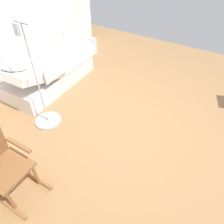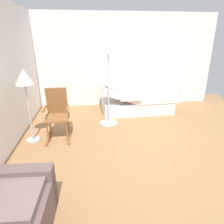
% 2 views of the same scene
% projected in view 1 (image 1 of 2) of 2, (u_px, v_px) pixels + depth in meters
% --- Properties ---
extents(ground_plane, '(7.22, 7.22, 0.00)m').
position_uv_depth(ground_plane, '(135.00, 127.00, 3.57)').
color(ground_plane, '#9E7247').
extents(hospital_bed, '(1.08, 2.16, 0.92)m').
position_uv_depth(hospital_bed, '(50.00, 72.00, 4.35)').
color(hospital_bed, silver).
rests_on(hospital_bed, ground).
extents(rocking_chair, '(0.77, 0.52, 1.05)m').
position_uv_depth(rocking_chair, '(1.00, 164.00, 2.43)').
color(rocking_chair, brown).
rests_on(rocking_chair, ground).
extents(iv_pole, '(0.44, 0.44, 1.69)m').
position_uv_depth(iv_pole, '(45.00, 110.00, 3.52)').
color(iv_pole, '#B2B5BA').
rests_on(iv_pole, ground).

